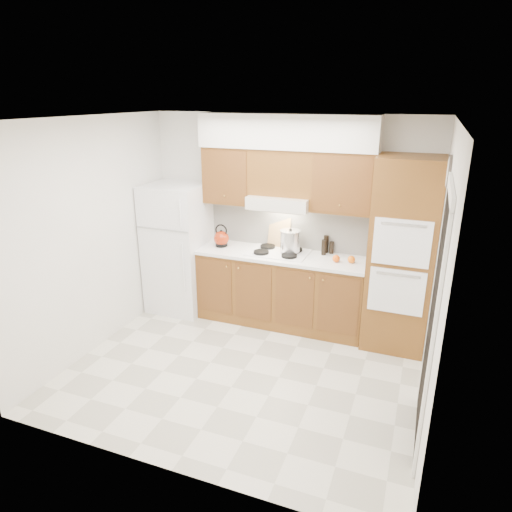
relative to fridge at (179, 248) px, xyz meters
The scene contains 26 objects.
floor 2.00m from the fridge, 39.06° to the right, with size 3.60×3.60×0.00m, color beige.
ceiling 2.51m from the fridge, 39.06° to the right, with size 3.60×3.60×0.00m, color white.
wall_back 1.52m from the fridge, 14.37° to the left, with size 3.60×0.02×2.60m, color white.
wall_left 1.28m from the fridge, 109.11° to the right, with size 0.02×3.00×2.60m, color white.
wall_right 3.43m from the fridge, 19.58° to the right, with size 0.02×3.00×2.60m, color white.
fridge is the anchor object (origin of this frame).
base_cabinets 1.49m from the fridge, ahead, with size 2.11×0.60×0.90m, color brown.
countertop 1.43m from the fridge, ahead, with size 2.13×0.62×0.04m, color white.
backsplash 1.51m from the fridge, 13.56° to the left, with size 2.11×0.03×0.56m, color white.
oven_cabinet 2.86m from the fridge, ahead, with size 0.70×0.65×2.20m, color brown.
upper_cab_left 1.22m from the fridge, 15.78° to the left, with size 0.63×0.33×0.70m, color brown.
upper_cab_right 2.35m from the fridge, ahead, with size 0.73×0.33×0.70m, color brown.
range_hood 1.56m from the fridge, ahead, with size 0.75×0.45×0.15m, color silver.
upper_cab_over_hood 1.75m from the fridge, ahead, with size 0.75×0.33×0.55m, color brown.
soffit 2.11m from the fridge, ahead, with size 2.13×0.36×0.40m, color silver.
cooktop 1.38m from the fridge, ahead, with size 0.74×0.50×0.01m, color white.
doorway 3.53m from the fridge, 25.02° to the right, with size 0.02×0.90×2.10m, color black.
wall_clock 3.49m from the fridge, 10.48° to the right, with size 0.30×0.30×0.02m, color #3F3833.
kettle 0.64m from the fridge, ahead, with size 0.20×0.20×0.20m, color maroon.
cutting_board 1.38m from the fridge, 13.28° to the left, with size 0.29×0.02×0.39m, color tan.
stock_pot 1.54m from the fridge, ahead, with size 0.24×0.24×0.25m, color silver.
condiment_a 1.96m from the fridge, ahead, with size 0.06×0.06×0.22m, color black.
condiment_b 1.94m from the fridge, ahead, with size 0.06×0.06×0.19m, color black.
condiment_c 2.03m from the fridge, ahead, with size 0.05×0.05×0.15m, color black.
orange_near 2.30m from the fridge, ahead, with size 0.09×0.09×0.09m, color #F7620D.
orange_far 2.12m from the fridge, ahead, with size 0.09×0.09×0.09m, color orange.
Camera 1 is at (1.63, -3.90, 2.80)m, focal length 32.00 mm.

